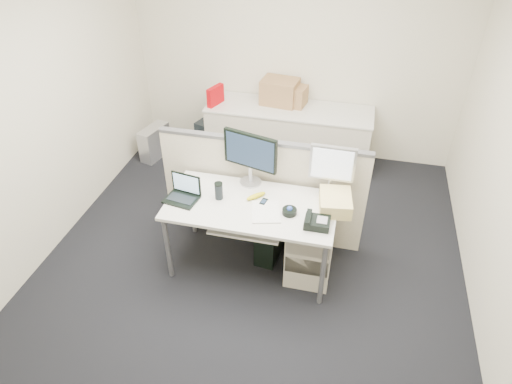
% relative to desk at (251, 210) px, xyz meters
% --- Properties ---
extents(floor, '(4.00, 4.50, 0.01)m').
position_rel_desk_xyz_m(floor, '(0.00, 0.00, -0.67)').
color(floor, black).
rests_on(floor, ground).
extents(wall_back, '(4.00, 0.02, 2.70)m').
position_rel_desk_xyz_m(wall_back, '(0.00, 2.25, 0.69)').
color(wall_back, beige).
rests_on(wall_back, ground).
extents(wall_left, '(0.02, 4.50, 2.70)m').
position_rel_desk_xyz_m(wall_left, '(-2.00, 0.00, 0.69)').
color(wall_left, beige).
rests_on(wall_left, ground).
extents(desk, '(1.50, 0.75, 0.73)m').
position_rel_desk_xyz_m(desk, '(0.00, 0.00, 0.00)').
color(desk, silver).
rests_on(desk, floor).
extents(keyboard_tray, '(0.62, 0.32, 0.02)m').
position_rel_desk_xyz_m(keyboard_tray, '(0.00, -0.18, -0.04)').
color(keyboard_tray, silver).
rests_on(keyboard_tray, desk).
extents(drawer_pedestal, '(0.40, 0.55, 0.65)m').
position_rel_desk_xyz_m(drawer_pedestal, '(0.55, 0.05, -0.34)').
color(drawer_pedestal, beige).
rests_on(drawer_pedestal, floor).
extents(cubicle_partition, '(2.00, 0.06, 1.10)m').
position_rel_desk_xyz_m(cubicle_partition, '(0.00, 0.45, -0.11)').
color(cubicle_partition, beige).
rests_on(cubicle_partition, floor).
extents(back_counter, '(2.00, 0.60, 0.72)m').
position_rel_desk_xyz_m(back_counter, '(0.00, 1.93, -0.30)').
color(back_counter, beige).
rests_on(back_counter, floor).
extents(monitor_main, '(0.56, 0.33, 0.52)m').
position_rel_desk_xyz_m(monitor_main, '(-0.09, 0.32, 0.33)').
color(monitor_main, black).
rests_on(monitor_main, desk).
extents(monitor_small, '(0.40, 0.20, 0.49)m').
position_rel_desk_xyz_m(monitor_small, '(0.65, 0.32, 0.31)').
color(monitor_small, '#B7B7BC').
rests_on(monitor_small, desk).
extents(laptop, '(0.32, 0.26, 0.22)m').
position_rel_desk_xyz_m(laptop, '(-0.62, -0.09, 0.17)').
color(laptop, black).
rests_on(laptop, desk).
extents(trackball, '(0.14, 0.14, 0.05)m').
position_rel_desk_xyz_m(trackball, '(0.35, -0.05, 0.09)').
color(trackball, black).
rests_on(trackball, desk).
extents(desk_phone, '(0.21, 0.17, 0.07)m').
position_rel_desk_xyz_m(desk_phone, '(0.60, -0.16, 0.10)').
color(desk_phone, black).
rests_on(desk_phone, desk).
extents(paper_stack, '(0.31, 0.36, 0.01)m').
position_rel_desk_xyz_m(paper_stack, '(0.15, -0.08, 0.07)').
color(paper_stack, silver).
rests_on(paper_stack, desk).
extents(sticky_pad, '(0.08, 0.08, 0.01)m').
position_rel_desk_xyz_m(sticky_pad, '(0.10, -0.18, 0.07)').
color(sticky_pad, gold).
rests_on(sticky_pad, desk).
extents(travel_mug, '(0.09, 0.09, 0.15)m').
position_rel_desk_xyz_m(travel_mug, '(-0.30, 0.02, 0.14)').
color(travel_mug, black).
rests_on(travel_mug, desk).
extents(banana, '(0.17, 0.17, 0.04)m').
position_rel_desk_xyz_m(banana, '(0.02, 0.10, 0.09)').
color(banana, gold).
rests_on(banana, desk).
extents(cellphone, '(0.07, 0.11, 0.01)m').
position_rel_desk_xyz_m(cellphone, '(0.10, 0.05, 0.07)').
color(cellphone, black).
rests_on(cellphone, desk).
extents(manila_folders, '(0.31, 0.38, 0.13)m').
position_rel_desk_xyz_m(manila_folders, '(0.72, 0.12, 0.13)').
color(manila_folders, '#D2C37A').
rests_on(manila_folders, desk).
extents(keyboard, '(0.49, 0.25, 0.03)m').
position_rel_desk_xyz_m(keyboard, '(-0.05, -0.14, -0.02)').
color(keyboard, black).
rests_on(keyboard, keyboard_tray).
extents(pc_tower_desk, '(0.25, 0.50, 0.45)m').
position_rel_desk_xyz_m(pc_tower_desk, '(0.15, 0.20, -0.44)').
color(pc_tower_desk, black).
rests_on(pc_tower_desk, floor).
extents(pc_tower_spare_dark, '(0.33, 0.51, 0.44)m').
position_rel_desk_xyz_m(pc_tower_spare_dark, '(-1.05, 2.02, -0.44)').
color(pc_tower_spare_dark, black).
rests_on(pc_tower_spare_dark, floor).
extents(pc_tower_spare_silver, '(0.28, 0.48, 0.42)m').
position_rel_desk_xyz_m(pc_tower_spare_silver, '(-1.70, 1.63, -0.46)').
color(pc_tower_spare_silver, '#B7B7BC').
rests_on(pc_tower_spare_silver, floor).
extents(cardboard_box_left, '(0.47, 0.37, 0.32)m').
position_rel_desk_xyz_m(cardboard_box_left, '(-0.15, 2.05, 0.22)').
color(cardboard_box_left, '#AA7A4D').
rests_on(cardboard_box_left, back_counter).
extents(cardboard_box_right, '(0.39, 0.32, 0.25)m').
position_rel_desk_xyz_m(cardboard_box_right, '(0.00, 2.05, 0.18)').
color(cardboard_box_right, '#AA7A4D').
rests_on(cardboard_box_right, back_counter).
extents(red_binder, '(0.15, 0.27, 0.25)m').
position_rel_desk_xyz_m(red_binder, '(-0.90, 1.83, 0.18)').
color(red_binder, '#B5030A').
rests_on(red_binder, back_counter).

